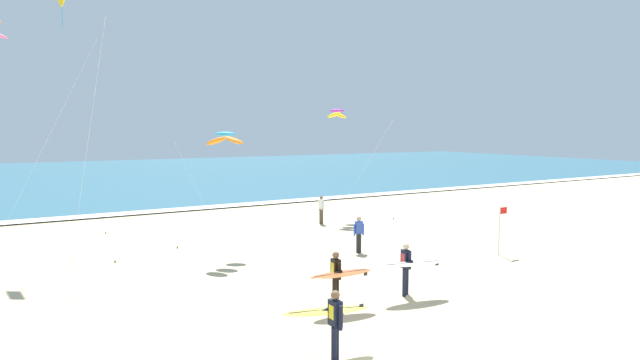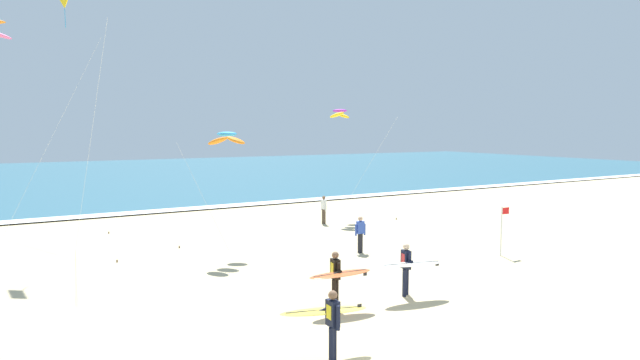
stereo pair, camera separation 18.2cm
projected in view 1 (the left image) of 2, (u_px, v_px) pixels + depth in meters
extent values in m
plane|color=#CCB789|center=(421.00, 355.00, 12.32)|extent=(160.00, 160.00, 0.00)
cube|color=#2D6075|center=(101.00, 176.00, 59.38)|extent=(160.00, 60.00, 0.08)
cube|color=white|center=(165.00, 210.00, 33.78)|extent=(160.00, 1.52, 0.01)
cylinder|color=black|center=(334.00, 294.00, 15.50)|extent=(0.13, 0.13, 0.88)
cylinder|color=black|center=(337.00, 292.00, 15.70)|extent=(0.13, 0.13, 0.88)
cube|color=black|center=(336.00, 269.00, 15.53)|extent=(0.24, 0.36, 0.60)
cube|color=yellow|center=(333.00, 268.00, 15.48)|extent=(0.04, 0.20, 0.32)
sphere|color=brown|center=(336.00, 255.00, 15.49)|extent=(0.21, 0.21, 0.21)
cylinder|color=black|center=(339.00, 267.00, 15.31)|extent=(0.09, 0.09, 0.26)
cylinder|color=black|center=(338.00, 272.00, 15.21)|extent=(0.26, 0.11, 0.14)
cylinder|color=black|center=(333.00, 268.00, 15.74)|extent=(0.09, 0.09, 0.56)
ellipsoid|color=orange|center=(341.00, 274.00, 15.20)|extent=(1.99, 0.82, 0.12)
cube|color=#333333|center=(341.00, 273.00, 15.20)|extent=(1.69, 0.24, 0.05)
cube|color=#262628|center=(366.00, 273.00, 15.52)|extent=(0.12, 0.03, 0.14)
cylinder|color=black|center=(404.00, 283.00, 16.64)|extent=(0.13, 0.13, 0.88)
cylinder|color=black|center=(407.00, 281.00, 16.85)|extent=(0.13, 0.13, 0.88)
cube|color=black|center=(406.00, 259.00, 16.67)|extent=(0.25, 0.37, 0.60)
cube|color=red|center=(403.00, 258.00, 16.63)|extent=(0.04, 0.20, 0.32)
sphere|color=beige|center=(406.00, 246.00, 16.63)|extent=(0.21, 0.21, 0.21)
cylinder|color=black|center=(410.00, 258.00, 16.45)|extent=(0.09, 0.09, 0.26)
cylinder|color=black|center=(409.00, 262.00, 16.36)|extent=(0.26, 0.12, 0.14)
cylinder|color=black|center=(402.00, 259.00, 16.89)|extent=(0.09, 0.09, 0.56)
ellipsoid|color=white|center=(412.00, 264.00, 16.34)|extent=(2.29, 0.91, 0.12)
cube|color=#333333|center=(412.00, 263.00, 16.34)|extent=(1.94, 0.32, 0.05)
cube|color=#262628|center=(437.00, 263.00, 16.69)|extent=(0.12, 0.03, 0.14)
cylinder|color=black|center=(334.00, 347.00, 11.76)|extent=(0.13, 0.13, 0.88)
cylinder|color=black|center=(336.00, 343.00, 11.97)|extent=(0.13, 0.13, 0.88)
cube|color=black|center=(335.00, 313.00, 11.79)|extent=(0.20, 0.34, 0.60)
cube|color=yellow|center=(331.00, 312.00, 11.74)|extent=(0.01, 0.20, 0.32)
sphere|color=brown|center=(335.00, 295.00, 11.75)|extent=(0.21, 0.21, 0.21)
cylinder|color=black|center=(341.00, 318.00, 11.60)|extent=(0.09, 0.09, 0.56)
cylinder|color=black|center=(330.00, 305.00, 11.98)|extent=(0.09, 0.09, 0.26)
cylinder|color=black|center=(326.00, 310.00, 12.04)|extent=(0.25, 0.08, 0.14)
ellipsoid|color=#EFD14C|center=(327.00, 311.00, 12.11)|extent=(2.31, 0.53, 0.29)
cube|color=#333333|center=(327.00, 309.00, 12.11)|extent=(2.03, 0.03, 0.20)
cube|color=#262628|center=(361.00, 307.00, 12.60)|extent=(0.12, 0.01, 0.14)
ellipsoid|color=yellow|center=(340.00, 115.00, 31.87)|extent=(1.03, 1.03, 0.46)
ellipsoid|color=purple|center=(337.00, 111.00, 31.16)|extent=(1.02, 1.02, 0.20)
ellipsoid|color=yellow|center=(334.00, 115.00, 30.51)|extent=(1.03, 1.03, 0.46)
cylinder|color=silver|center=(365.00, 167.00, 31.04)|extent=(2.46, 2.46, 5.97)
cylinder|color=brown|center=(394.00, 219.00, 30.89)|extent=(0.06, 0.06, 0.10)
cylinder|color=#2D99DB|center=(62.00, 17.00, 21.94)|extent=(0.02, 0.02, 0.81)
cylinder|color=silver|center=(88.00, 141.00, 21.41)|extent=(1.28, 3.13, 9.52)
cylinder|color=brown|center=(115.00, 262.00, 20.85)|extent=(0.06, 0.06, 0.10)
ellipsoid|color=orange|center=(216.00, 141.00, 21.37)|extent=(1.01, 1.05, 0.47)
ellipsoid|color=#2D99DB|center=(225.00, 134.00, 22.03)|extent=(1.00, 1.04, 0.20)
ellipsoid|color=orange|center=(234.00, 140.00, 22.75)|extent=(1.01, 1.05, 0.47)
cylinder|color=silver|center=(201.00, 196.00, 22.72)|extent=(1.66, 1.95, 4.65)
cylinder|color=brown|center=(177.00, 247.00, 23.37)|extent=(0.06, 0.06, 0.10)
cylinder|color=silver|center=(49.00, 137.00, 25.39)|extent=(4.69, 1.05, 9.75)
cylinder|color=brown|center=(106.00, 233.00, 26.58)|extent=(0.06, 0.06, 0.10)
cylinder|color=#4C3D2D|center=(321.00, 216.00, 29.44)|extent=(0.22, 0.22, 0.84)
cube|color=white|center=(321.00, 204.00, 29.38)|extent=(0.20, 0.33, 0.54)
sphere|color=brown|center=(321.00, 198.00, 29.34)|extent=(0.20, 0.20, 0.20)
cylinder|color=white|center=(319.00, 206.00, 29.56)|extent=(0.08, 0.08, 0.50)
cylinder|color=white|center=(323.00, 207.00, 29.21)|extent=(0.08, 0.08, 0.50)
cylinder|color=black|center=(359.00, 243.00, 22.55)|extent=(0.22, 0.22, 0.84)
cube|color=#3351B7|center=(359.00, 227.00, 22.49)|extent=(0.34, 0.22, 0.54)
sphere|color=tan|center=(359.00, 219.00, 22.45)|extent=(0.20, 0.20, 0.20)
cylinder|color=#3351B7|center=(363.00, 229.00, 22.58)|extent=(0.08, 0.08, 0.50)
cylinder|color=#3351B7|center=(354.00, 230.00, 22.42)|extent=(0.08, 0.08, 0.50)
cylinder|color=silver|center=(499.00, 231.00, 22.02)|extent=(0.05, 0.05, 2.10)
cube|color=red|center=(504.00, 210.00, 22.05)|extent=(0.40, 0.02, 0.28)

